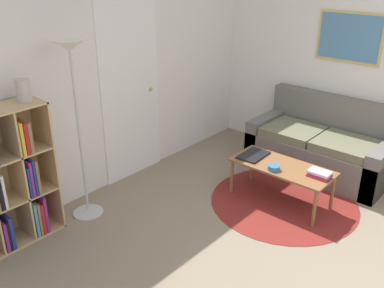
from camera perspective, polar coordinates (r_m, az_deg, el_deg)
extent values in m
plane|color=gray|center=(3.79, 19.54, -17.61)|extent=(14.00, 14.00, 0.00)
cube|color=silver|center=(4.70, -10.98, 9.54)|extent=(7.35, 0.05, 2.60)
cube|color=white|center=(4.90, -8.20, 7.02)|extent=(0.83, 0.02, 2.06)
sphere|color=tan|center=(5.08, -5.52, 7.28)|extent=(0.04, 0.04, 0.04)
cube|color=silver|center=(5.58, 17.22, 11.14)|extent=(0.05, 5.75, 2.60)
cube|color=tan|center=(5.39, 20.27, 13.21)|extent=(0.02, 0.77, 0.58)
cube|color=teal|center=(5.38, 20.22, 13.20)|extent=(0.01, 0.71, 0.52)
cylinder|color=maroon|center=(4.74, 12.12, -7.51)|extent=(1.56, 1.56, 0.01)
cube|color=tan|center=(4.25, -18.75, -2.44)|extent=(0.02, 0.34, 1.28)
cube|color=tan|center=(4.39, -22.74, -11.75)|extent=(0.92, 0.34, 0.02)
cube|color=tan|center=(4.13, -22.32, -3.79)|extent=(0.02, 0.32, 1.24)
cube|color=tan|center=(4.17, -23.65, -6.98)|extent=(0.88, 0.32, 0.02)
cube|color=#7F287A|center=(4.22, -24.03, -11.00)|extent=(0.03, 0.20, 0.29)
cube|color=black|center=(4.25, -23.91, -10.65)|extent=(0.02, 0.27, 0.29)
cube|color=navy|center=(4.25, -23.60, -10.35)|extent=(0.03, 0.26, 0.32)
cube|color=teal|center=(4.31, -20.68, -9.17)|extent=(0.03, 0.23, 0.34)
cube|color=olive|center=(4.34, -20.42, -8.95)|extent=(0.02, 0.27, 0.33)
cube|color=#B21E23|center=(4.35, -19.96, -8.97)|extent=(0.03, 0.25, 0.31)
cube|color=#7F287A|center=(4.34, -19.57, -8.51)|extent=(0.03, 0.23, 0.37)
cube|color=navy|center=(4.11, -21.42, -4.58)|extent=(0.02, 0.20, 0.29)
cube|color=#7F287A|center=(4.11, -21.20, -4.15)|extent=(0.03, 0.21, 0.34)
cube|color=navy|center=(4.14, -21.05, -3.81)|extent=(0.02, 0.27, 0.35)
cube|color=olive|center=(4.15, -20.61, -3.87)|extent=(0.03, 0.24, 0.33)
cube|color=gold|center=(3.94, -22.31, 0.81)|extent=(0.03, 0.21, 0.30)
cube|color=#B21E23|center=(3.96, -21.78, 0.87)|extent=(0.03, 0.20, 0.29)
cube|color=olive|center=(3.97, -21.35, 0.98)|extent=(0.03, 0.20, 0.28)
cylinder|color=#B7B7BC|center=(4.58, -13.65, -8.85)|extent=(0.31, 0.31, 0.01)
cylinder|color=#B7B7BC|center=(4.18, -14.80, 1.33)|extent=(0.02, 0.02, 1.67)
cone|color=white|center=(3.95, -16.07, 12.56)|extent=(0.31, 0.31, 0.10)
cube|color=#66605B|center=(5.41, 16.56, -1.46)|extent=(0.81, 1.64, 0.41)
cube|color=#66605B|center=(5.60, 18.29, 1.78)|extent=(0.16, 1.64, 0.88)
cube|color=#66605B|center=(5.17, 24.00, -3.00)|extent=(0.81, 0.16, 0.55)
cube|color=#66605B|center=(5.69, 9.98, 1.23)|extent=(0.81, 0.16, 0.55)
cube|color=#6A6A50|center=(5.13, 19.79, -0.18)|extent=(0.61, 0.64, 0.10)
cube|color=#6A6A50|center=(5.37, 13.36, 1.70)|extent=(0.61, 0.64, 0.10)
cube|color=brown|center=(4.55, 11.90, -2.95)|extent=(0.48, 1.07, 0.02)
cylinder|color=brown|center=(4.31, 16.03, -8.26)|extent=(0.04, 0.04, 0.40)
cylinder|color=brown|center=(4.73, 5.31, -4.34)|extent=(0.04, 0.04, 0.40)
cylinder|color=brown|center=(4.63, 18.20, -6.19)|extent=(0.04, 0.04, 0.40)
cylinder|color=brown|center=(5.02, 7.98, -2.71)|extent=(0.04, 0.04, 0.40)
cube|color=black|center=(4.71, 8.18, -1.47)|extent=(0.37, 0.25, 0.02)
cylinder|color=teal|center=(4.43, 10.87, -3.13)|extent=(0.12, 0.12, 0.05)
cube|color=#B21E23|center=(4.40, 16.53, -4.15)|extent=(0.13, 0.21, 0.02)
cube|color=#7F287A|center=(4.40, 16.69, -3.94)|extent=(0.13, 0.21, 0.02)
cube|color=silver|center=(4.39, 16.66, -3.62)|extent=(0.13, 0.21, 0.03)
cylinder|color=#B7B2A8|center=(3.94, -21.58, 6.67)|extent=(0.12, 0.12, 0.20)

